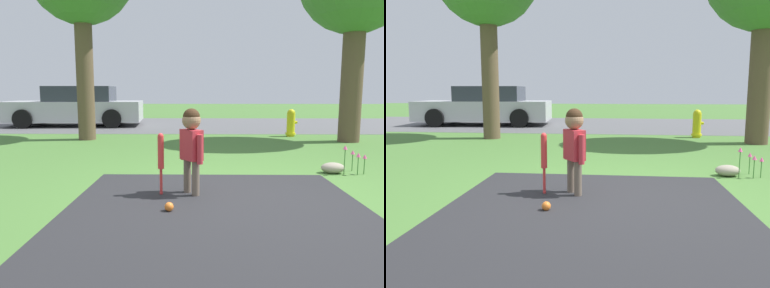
{
  "view_description": "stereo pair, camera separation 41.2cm",
  "coord_description": "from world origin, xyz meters",
  "views": [
    {
      "loc": [
        -0.49,
        -4.23,
        1.19
      ],
      "look_at": [
        -0.57,
        0.39,
        0.53
      ],
      "focal_mm": 35.0,
      "sensor_mm": 36.0,
      "label": 1
    },
    {
      "loc": [
        -0.08,
        -4.21,
        1.19
      ],
      "look_at": [
        -0.57,
        0.39,
        0.53
      ],
      "focal_mm": 35.0,
      "sensor_mm": 36.0,
      "label": 2
    }
  ],
  "objects": [
    {
      "name": "parked_car",
      "position": [
        -4.66,
        8.48,
        0.63
      ],
      "size": [
        4.62,
        2.24,
        1.34
      ],
      "rotation": [
        0.0,
        0.0,
        3.21
      ],
      "color": "#B7B7BC",
      "rests_on": "ground"
    },
    {
      "name": "fire_hydrant",
      "position": [
        1.94,
        5.59,
        0.35
      ],
      "size": [
        0.3,
        0.26,
        0.72
      ],
      "color": "yellow",
      "rests_on": "ground"
    },
    {
      "name": "ground_plane",
      "position": [
        0.0,
        0.0,
        0.0
      ],
      "size": [
        60.0,
        60.0,
        0.0
      ],
      "primitive_type": "plane",
      "color": "#477533"
    },
    {
      "name": "edging_rock",
      "position": [
        1.47,
        1.14,
        0.08
      ],
      "size": [
        0.34,
        0.24,
        0.16
      ],
      "color": "#9E937F",
      "rests_on": "ground"
    },
    {
      "name": "sports_ball",
      "position": [
        -0.78,
        -0.64,
        0.05
      ],
      "size": [
        0.09,
        0.09,
        0.09
      ],
      "color": "orange",
      "rests_on": "ground"
    },
    {
      "name": "baseball_bat",
      "position": [
        -0.92,
        -0.03,
        0.46
      ],
      "size": [
        0.07,
        0.07,
        0.72
      ],
      "color": "red",
      "rests_on": "ground"
    },
    {
      "name": "child",
      "position": [
        -0.57,
        -0.01,
        0.65
      ],
      "size": [
        0.28,
        0.35,
        1.0
      ],
      "rotation": [
        0.0,
        0.0,
        -0.96
      ],
      "color": "#6B5B4C",
      "rests_on": "ground"
    },
    {
      "name": "flower_bed",
      "position": [
        1.77,
        1.11,
        0.28
      ],
      "size": [
        0.36,
        0.34,
        0.43
      ],
      "color": "#38702D",
      "rests_on": "ground"
    },
    {
      "name": "street_strip",
      "position": [
        0.0,
        9.03,
        0.0
      ],
      "size": [
        40.0,
        6.0,
        0.01
      ],
      "color": "#59595B",
      "rests_on": "ground"
    }
  ]
}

